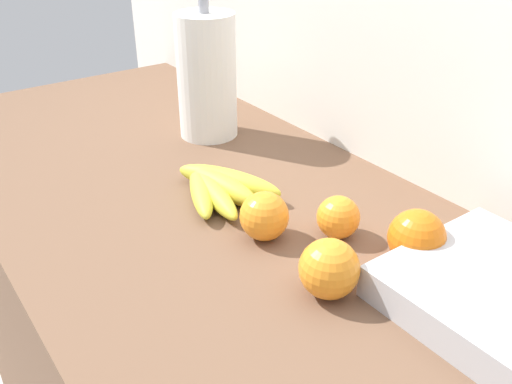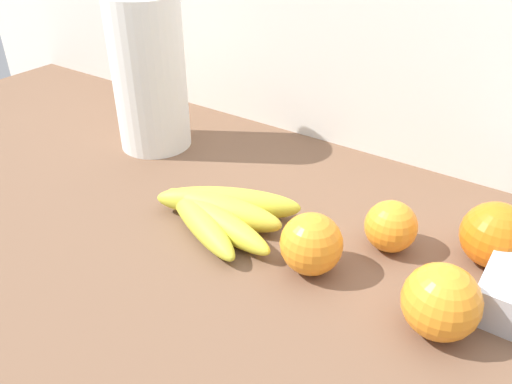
# 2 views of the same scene
# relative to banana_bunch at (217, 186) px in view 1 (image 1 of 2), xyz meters

# --- Properties ---
(wall_back) EXTENTS (2.14, 0.06, 1.30)m
(wall_back) POSITION_rel_banana_bunch_xyz_m (0.10, 0.33, -0.28)
(wall_back) COLOR silver
(wall_back) RESTS_ON ground
(banana_bunch) EXTENTS (0.20, 0.17, 0.04)m
(banana_bunch) POSITION_rel_banana_bunch_xyz_m (0.00, 0.00, 0.00)
(banana_bunch) COLOR gold
(banana_bunch) RESTS_ON counter
(orange_far_right) EXTENTS (0.06, 0.06, 0.06)m
(orange_far_right) POSITION_rel_banana_bunch_xyz_m (0.21, 0.08, 0.01)
(orange_far_right) COLOR orange
(orange_far_right) RESTS_ON counter
(orange_back_right) EXTENTS (0.08, 0.08, 0.08)m
(orange_back_right) POSITION_rel_banana_bunch_xyz_m (0.30, -0.02, 0.02)
(orange_back_right) COLOR orange
(orange_back_right) RESTS_ON counter
(orange_front) EXTENTS (0.08, 0.08, 0.08)m
(orange_front) POSITION_rel_banana_bunch_xyz_m (0.32, 0.12, 0.02)
(orange_front) COLOR orange
(orange_front) RESTS_ON counter
(orange_center) EXTENTS (0.07, 0.07, 0.07)m
(orange_center) POSITION_rel_banana_bunch_xyz_m (0.14, -0.01, 0.02)
(orange_center) COLOR orange
(orange_center) RESTS_ON counter
(paper_towel_roll) EXTENTS (0.12, 0.12, 0.28)m
(paper_towel_roll) POSITION_rel_banana_bunch_xyz_m (-0.24, 0.13, 0.10)
(paper_towel_roll) COLOR white
(paper_towel_roll) RESTS_ON counter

